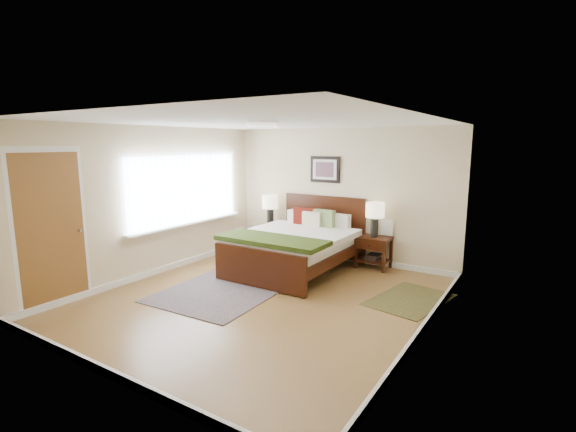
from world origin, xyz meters
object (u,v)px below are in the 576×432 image
object	(u,v)px
nightstand_left	(270,231)
armchair	(257,245)
bed	(296,240)
nightstand_right	(373,249)
lamp_left	(270,205)
rug_persian	(228,288)
lamp_right	(375,213)

from	to	relation	value
nightstand_left	armchair	xyz separation A→B (m)	(0.23, -0.75, -0.11)
bed	nightstand_right	world-z (taller)	bed
bed	nightstand_left	size ratio (longest dim) A/B	4.05
lamp_left	rug_persian	world-z (taller)	lamp_left
nightstand_right	lamp_right	world-z (taller)	lamp_right
bed	lamp_right	xyz separation A→B (m)	(1.11, 0.86, 0.45)
nightstand_right	armchair	distance (m)	2.16
rug_persian	armchair	bearing A→B (deg)	106.93
bed	lamp_left	size ratio (longest dim) A/B	3.64
bed	lamp_right	size ratio (longest dim) A/B	3.64
nightstand_right	rug_persian	world-z (taller)	nightstand_right
nightstand_left	lamp_left	distance (m)	0.55
lamp_right	armchair	distance (m)	2.27
lamp_left	rug_persian	distance (m)	2.53
nightstand_left	lamp_left	size ratio (longest dim) A/B	0.90
nightstand_left	lamp_left	xyz separation A→B (m)	(0.00, 0.02, 0.55)
nightstand_right	lamp_left	world-z (taller)	lamp_left
lamp_right	rug_persian	world-z (taller)	lamp_right
nightstand_left	armchair	distance (m)	0.79
nightstand_left	lamp_right	distance (m)	2.32
armchair	nightstand_right	bearing A→B (deg)	45.12
nightstand_right	bed	bearing A→B (deg)	-142.47
nightstand_left	lamp_right	bearing A→B (deg)	0.51
lamp_left	armchair	bearing A→B (deg)	-73.64
nightstand_right	armchair	size ratio (longest dim) A/B	0.82
nightstand_left	nightstand_right	world-z (taller)	nightstand_right
nightstand_left	bed	bearing A→B (deg)	-36.50
lamp_right	armchair	xyz separation A→B (m)	(-2.02, -0.77, -0.68)
bed	rug_persian	bearing A→B (deg)	-106.39
nightstand_right	lamp_right	xyz separation A→B (m)	(0.00, 0.01, 0.64)
lamp_right	rug_persian	size ratio (longest dim) A/B	0.27
bed	lamp_right	distance (m)	1.47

